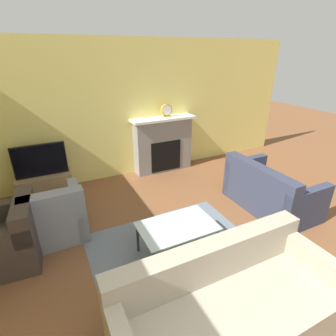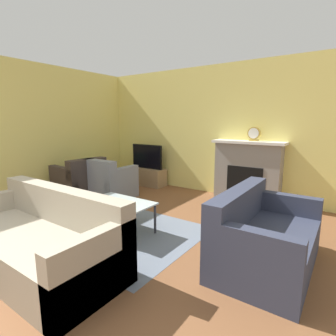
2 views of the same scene
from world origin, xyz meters
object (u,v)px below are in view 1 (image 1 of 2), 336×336
couch_sectional (227,309)px  armchair_accent (55,217)px  armchair_by_window (4,242)px  coffee_table (177,228)px  mantel_clock (166,110)px  tv (40,160)px  couch_loveseat (269,192)px

couch_sectional → armchair_accent: size_ratio=2.58×
armchair_accent → armchair_by_window: bearing=23.5°
armchair_by_window → coffee_table: 2.15m
couch_sectional → armchair_by_window: size_ratio=2.32×
armchair_accent → mantel_clock: size_ratio=3.09×
armchair_by_window → armchair_accent: same height
couch_sectional → armchair_by_window: bearing=134.1°
tv → couch_sectional: bearing=-68.9°
armchair_by_window → couch_loveseat: bearing=86.5°
couch_sectional → coffee_table: size_ratio=2.20×
coffee_table → couch_sectional: bearing=-93.9°
couch_loveseat → coffee_table: bearing=99.0°
armchair_accent → tv: bearing=-87.0°
armchair_accent → coffee_table: size_ratio=0.85×
coffee_table → couch_loveseat: bearing=9.0°
couch_loveseat → armchair_accent: bearing=76.3°
tv → coffee_table: tv is taller
tv → coffee_table: bearing=-59.0°
tv → couch_sectional: size_ratio=0.41×
couch_loveseat → armchair_accent: size_ratio=1.78×
coffee_table → armchair_by_window: bearing=157.2°
tv → armchair_by_window: bearing=-109.0°
mantel_clock → armchair_by_window: bearing=-151.1°
couch_loveseat → mantel_clock: bearing=20.6°
tv → armchair_accent: bearing=-86.8°
couch_sectional → coffee_table: 1.13m
tv → couch_loveseat: bearing=-32.0°
couch_sectional → armchair_by_window: (-1.90, 1.96, 0.01)m
tv → coffee_table: 2.81m
armchair_by_window → coffee_table: size_ratio=0.95×
armchair_accent → mantel_clock: mantel_clock is taller
couch_loveseat → mantel_clock: 2.58m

